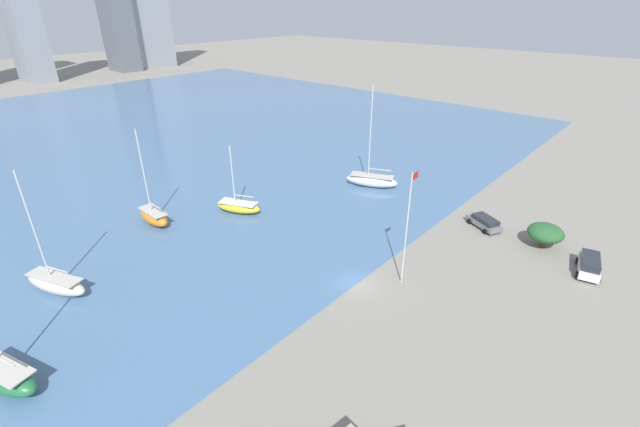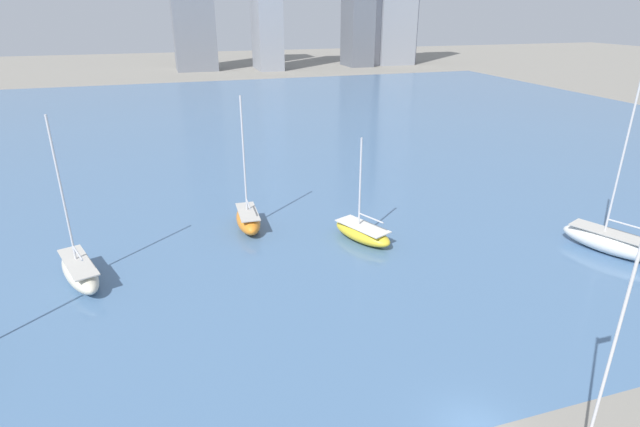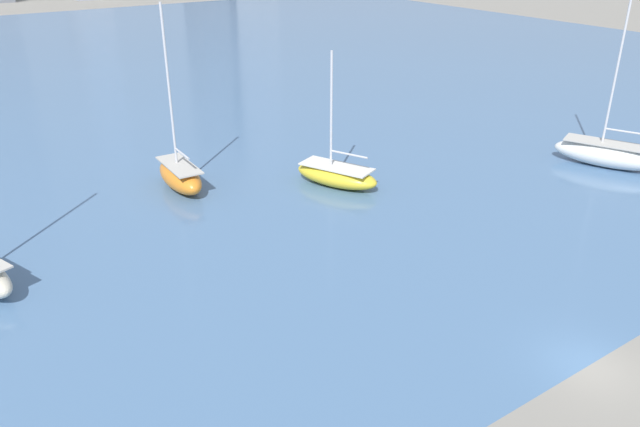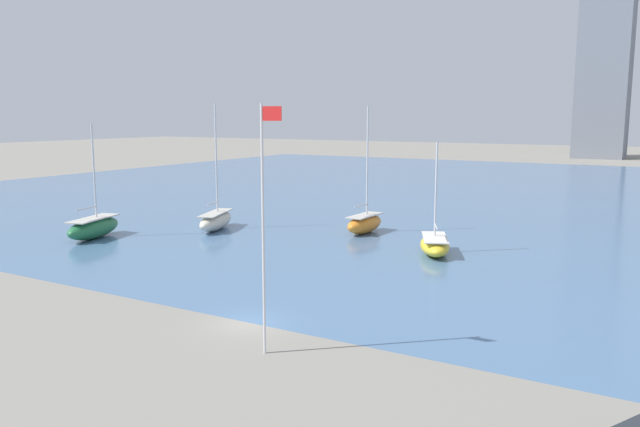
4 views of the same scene
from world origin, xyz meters
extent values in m
cube|color=#4C7099|center=(0.00, 70.00, 0.00)|extent=(180.00, 140.00, 0.00)
cylinder|color=silver|center=(3.53, -3.43, 6.36)|extent=(0.14, 0.14, 12.73)
cube|color=#A8A8B2|center=(70.20, 171.02, 14.05)|extent=(13.64, 14.85, 28.10)
cube|color=gray|center=(79.40, 173.54, 14.02)|extent=(8.73, 11.49, 28.03)
ellipsoid|color=white|center=(23.28, 14.32, 0.99)|extent=(5.60, 8.71, 1.96)
cube|color=#BCB7AD|center=(23.28, 14.32, 1.92)|extent=(4.59, 7.15, 0.10)
cube|color=#2D2D33|center=(23.28, 14.32, 0.45)|extent=(0.74, 1.45, 0.88)
cylinder|color=silver|center=(23.04, 14.90, 9.07)|extent=(0.18, 0.18, 14.20)
cylinder|color=silver|center=(23.76, 13.19, 3.07)|extent=(1.58, 3.48, 0.14)
ellipsoid|color=yellow|center=(2.97, 23.32, 0.78)|extent=(4.99, 7.10, 1.55)
cube|color=silver|center=(2.97, 23.32, 1.50)|extent=(4.09, 5.82, 0.10)
cube|color=#2D2D33|center=(2.97, 23.32, 0.35)|extent=(0.63, 1.16, 0.70)
cylinder|color=silver|center=(2.77, 23.77, 5.72)|extent=(0.18, 0.18, 8.33)
cylinder|color=silver|center=(3.38, 22.38, 2.65)|extent=(1.36, 2.85, 0.14)
ellipsoid|color=orange|center=(-6.87, 29.23, 0.96)|extent=(2.45, 6.20, 1.91)
cube|color=#BCB7AD|center=(-6.87, 29.23, 1.87)|extent=(2.01, 5.08, 0.10)
cube|color=#2D2D33|center=(-6.87, 29.23, 0.43)|extent=(0.20, 1.11, 0.86)
cylinder|color=silver|center=(-6.86, 29.69, 7.52)|extent=(0.18, 0.18, 11.20)
cylinder|color=silver|center=(-6.90, 28.37, 3.02)|extent=(0.23, 2.63, 0.14)
ellipsoid|color=beige|center=(-21.57, 22.90, 0.94)|extent=(4.65, 8.03, 1.87)
cube|color=#BCB7AD|center=(-21.57, 22.90, 1.83)|extent=(3.81, 6.59, 0.10)
cube|color=#2D2D33|center=(-21.57, 22.90, 0.43)|extent=(0.62, 1.37, 0.84)
cylinder|color=silver|center=(-21.76, 23.45, 7.68)|extent=(0.18, 0.18, 11.60)
cylinder|color=silver|center=(-21.27, 22.07, 2.98)|extent=(1.11, 2.81, 0.14)
camera|label=1|loc=(-30.92, -21.82, 27.52)|focal=24.00mm
camera|label=2|loc=(-13.71, -16.36, 20.55)|focal=28.00mm
camera|label=3|loc=(-22.31, -11.59, 17.80)|focal=35.00mm
camera|label=4|loc=(21.49, -28.48, 12.11)|focal=35.00mm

